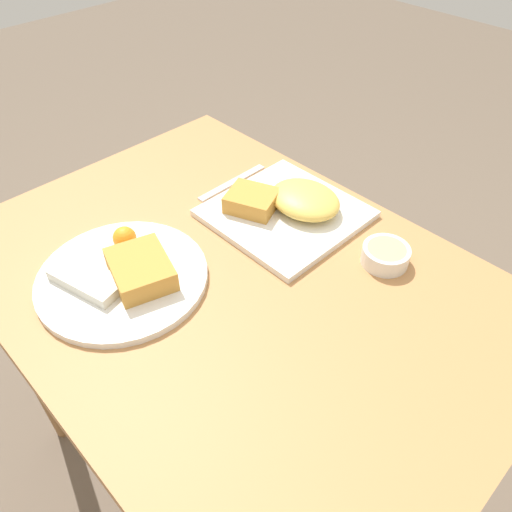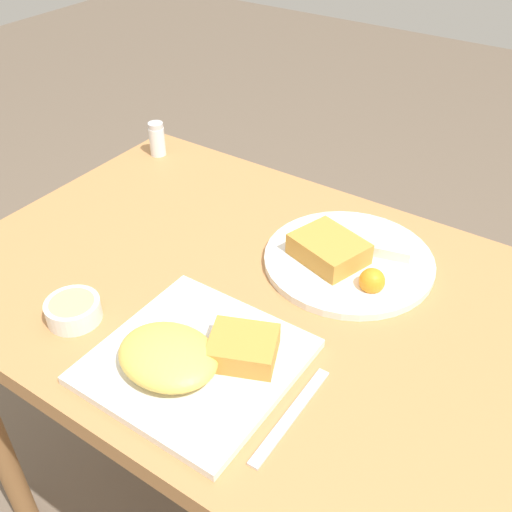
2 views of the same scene
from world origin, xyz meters
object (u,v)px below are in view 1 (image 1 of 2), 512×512
at_px(plate_square_near, 288,206).
at_px(sauce_ramekin, 385,255).
at_px(plate_oval_far, 124,274).
at_px(butter_knife, 232,182).

distance_m(plate_square_near, sauce_ramekin, 0.22).
distance_m(plate_oval_far, butter_knife, 0.35).
relative_size(sauce_ramekin, butter_knife, 0.46).
relative_size(plate_oval_far, butter_knife, 1.61).
bearing_deg(sauce_ramekin, plate_oval_far, 51.56).
bearing_deg(plate_oval_far, plate_square_near, -101.77).
bearing_deg(plate_square_near, butter_knife, 2.07).
xyz_separation_m(plate_oval_far, butter_knife, (0.09, -0.34, -0.01)).
bearing_deg(plate_square_near, sauce_ramekin, -173.90).
distance_m(plate_oval_far, sauce_ramekin, 0.47).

